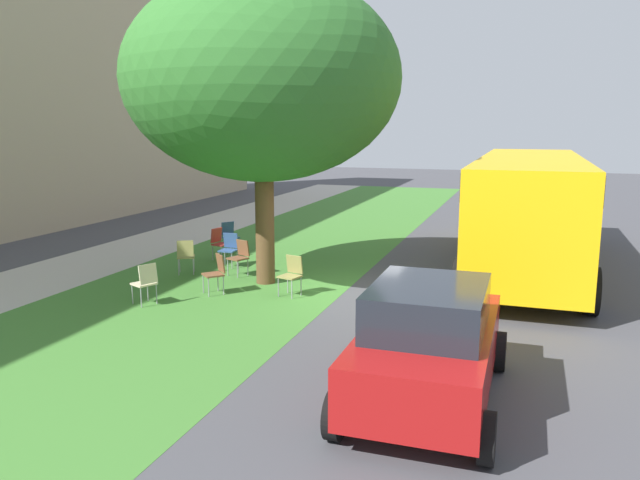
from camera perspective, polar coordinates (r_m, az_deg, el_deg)
ground at (r=13.76m, az=2.96°, el=-4.99°), size 80.00×80.00×0.00m
grass_verge at (r=14.91m, az=-8.98°, el=-3.87°), size 48.00×6.00×0.01m
sidewalk_strip at (r=17.36m, az=-21.98°, el=-2.47°), size 48.00×2.80×0.01m
street_tree at (r=14.34m, az=-5.32°, el=14.52°), size 6.21×6.21×6.99m
chair_0 at (r=13.30m, az=-15.75°, el=-3.62°), size 0.55×0.56×0.88m
chair_1 at (r=13.85m, az=-9.54°, el=-2.81°), size 0.59×0.59×0.88m
chair_2 at (r=17.33m, az=-9.24°, el=-0.11°), size 0.51×0.51×0.88m
chair_3 at (r=16.46m, az=-8.35°, el=-0.65°), size 0.44×0.43×0.88m
chair_4 at (r=18.36m, az=-8.34°, el=0.51°), size 0.58×0.58×0.88m
chair_5 at (r=15.45m, az=-7.39°, el=-1.36°), size 0.55×0.54×0.88m
chair_6 at (r=13.52m, az=-2.63°, el=-2.99°), size 0.51×0.51×0.88m
chair_7 at (r=15.76m, az=-12.25°, el=-1.28°), size 0.56×0.56×0.88m
parked_car at (r=8.46m, az=9.96°, el=-9.25°), size 3.70×1.92×1.65m
school_bus at (r=16.93m, az=18.66°, el=3.47°), size 10.40×2.80×2.88m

